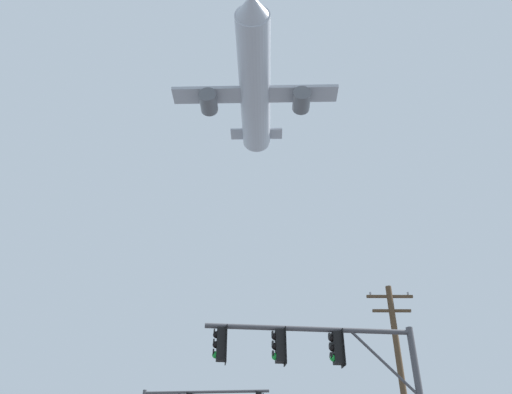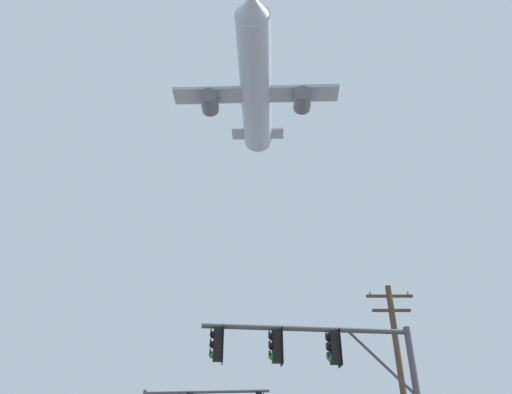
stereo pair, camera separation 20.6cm
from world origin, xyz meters
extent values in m
cylinder|color=#4C4C51|center=(2.05, 7.44, 5.45)|extent=(6.09, 0.81, 0.15)
cylinder|color=#4C4C51|center=(4.17, 7.67, 4.54)|extent=(1.89, 0.28, 1.87)
cube|color=black|center=(-0.51, 7.16, 4.92)|extent=(0.29, 0.35, 0.90)
cylinder|color=black|center=(-0.51, 7.16, 5.43)|extent=(0.05, 0.05, 0.12)
cube|color=black|center=(-0.37, 7.18, 4.92)|extent=(0.07, 0.46, 1.04)
sphere|color=black|center=(-0.65, 7.15, 5.19)|extent=(0.20, 0.20, 0.20)
cylinder|color=black|center=(-0.72, 7.14, 5.25)|extent=(0.06, 0.21, 0.21)
sphere|color=black|center=(-0.65, 7.15, 4.91)|extent=(0.20, 0.20, 0.20)
cylinder|color=black|center=(-0.72, 7.14, 4.97)|extent=(0.06, 0.21, 0.21)
sphere|color=green|center=(-0.65, 7.15, 4.63)|extent=(0.20, 0.20, 0.20)
cylinder|color=black|center=(-0.72, 7.14, 4.69)|extent=(0.06, 0.21, 0.21)
cube|color=black|center=(1.16, 7.34, 4.92)|extent=(0.29, 0.35, 0.90)
cylinder|color=black|center=(1.16, 7.34, 5.43)|extent=(0.05, 0.05, 0.12)
cube|color=black|center=(1.30, 7.36, 4.92)|extent=(0.07, 0.46, 1.04)
sphere|color=black|center=(1.02, 7.33, 5.19)|extent=(0.20, 0.20, 0.20)
cylinder|color=black|center=(0.96, 7.32, 5.25)|extent=(0.06, 0.21, 0.21)
sphere|color=black|center=(1.02, 7.33, 4.91)|extent=(0.20, 0.20, 0.20)
cylinder|color=black|center=(0.96, 7.32, 4.97)|extent=(0.06, 0.21, 0.21)
sphere|color=green|center=(1.02, 7.33, 4.63)|extent=(0.20, 0.20, 0.20)
cylinder|color=black|center=(0.96, 7.32, 4.69)|extent=(0.06, 0.21, 0.21)
cube|color=black|center=(2.83, 7.52, 4.92)|extent=(0.29, 0.35, 0.90)
cylinder|color=black|center=(2.83, 7.52, 5.43)|extent=(0.05, 0.05, 0.12)
cube|color=black|center=(2.97, 7.54, 4.92)|extent=(0.07, 0.46, 1.04)
sphere|color=black|center=(2.69, 7.51, 5.19)|extent=(0.20, 0.20, 0.20)
cylinder|color=black|center=(2.63, 7.50, 5.25)|extent=(0.06, 0.21, 0.21)
sphere|color=black|center=(2.69, 7.51, 4.91)|extent=(0.20, 0.20, 0.20)
cylinder|color=black|center=(2.63, 7.50, 4.97)|extent=(0.06, 0.21, 0.21)
sphere|color=green|center=(2.69, 7.51, 4.63)|extent=(0.20, 0.20, 0.20)
cylinder|color=black|center=(2.63, 7.50, 4.69)|extent=(0.06, 0.21, 0.21)
cylinder|color=#4C4C51|center=(-1.98, 20.11, 5.86)|extent=(6.48, 0.81, 0.15)
cylinder|color=black|center=(0.73, 19.83, 5.84)|extent=(0.05, 0.05, 0.12)
cylinder|color=black|center=(-2.82, 20.19, 5.84)|extent=(0.05, 0.05, 0.12)
cube|color=brown|center=(6.92, 15.63, 9.40)|extent=(2.20, 0.12, 0.12)
cube|color=brown|center=(6.92, 15.63, 8.70)|extent=(1.80, 0.12, 0.12)
cylinder|color=gray|center=(6.02, 15.63, 9.52)|extent=(0.10, 0.10, 0.18)
cylinder|color=gray|center=(7.82, 15.63, 9.52)|extent=(0.10, 0.10, 0.18)
cylinder|color=#B7BCC6|center=(0.54, 29.44, 35.97)|extent=(3.60, 17.40, 3.08)
cone|color=#B7BCC6|center=(0.25, 19.82, 35.97)|extent=(2.99, 2.20, 2.93)
cone|color=#B7BCC6|center=(0.82, 38.96, 35.97)|extent=(2.67, 2.00, 2.62)
cube|color=#A8ADB7|center=(0.55, 29.92, 35.51)|extent=(16.41, 2.61, 0.35)
cylinder|color=#595B60|center=(5.13, 29.78, 34.59)|extent=(1.80, 2.36, 1.73)
cylinder|color=#595B60|center=(-4.03, 30.06, 34.59)|extent=(1.80, 2.36, 1.73)
cube|color=#333338|center=(0.76, 36.94, 37.70)|extent=(0.31, 2.70, 3.66)
cube|color=#A8ADB7|center=(0.77, 37.13, 36.26)|extent=(5.82, 1.90, 0.19)
camera|label=1|loc=(0.36, -6.96, 1.25)|focal=34.80mm
camera|label=2|loc=(0.57, -6.96, 1.25)|focal=34.80mm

